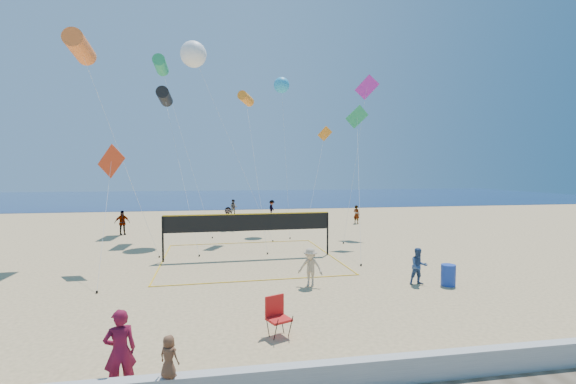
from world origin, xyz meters
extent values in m
plane|color=#D9B77A|center=(0.00, 0.00, 0.00)|extent=(120.00, 120.00, 0.00)
cube|color=navy|center=(0.00, 62.00, 0.01)|extent=(140.00, 50.00, 0.03)
cube|color=silver|center=(0.00, -3.00, 0.30)|extent=(32.00, 0.30, 0.60)
imported|color=maroon|center=(-3.73, -2.35, 0.90)|extent=(0.77, 0.64, 1.80)
imported|color=brown|center=(-2.63, -3.05, 1.03)|extent=(0.50, 0.44, 0.86)
imported|color=#324D7D|center=(6.53, 3.87, 0.77)|extent=(0.79, 0.63, 1.54)
imported|color=tan|center=(2.01, 4.39, 0.80)|extent=(1.19, 0.99, 1.59)
imported|color=gray|center=(-8.90, 19.43, 0.91)|extent=(1.16, 0.84, 1.82)
imported|color=gray|center=(-1.07, 20.20, 0.95)|extent=(1.85, 1.11, 1.90)
imported|color=gray|center=(10.55, 22.45, 0.84)|extent=(0.68, 0.73, 1.68)
imported|color=gray|center=(-0.27, 31.07, 0.86)|extent=(0.87, 0.70, 1.72)
imported|color=gray|center=(3.68, 29.28, 0.87)|extent=(1.04, 1.29, 1.74)
cube|color=red|center=(0.01, -0.18, 0.50)|extent=(0.78, 0.75, 0.07)
cube|color=red|center=(-0.08, 0.05, 0.83)|extent=(0.58, 0.29, 0.61)
cylinder|color=black|center=(-0.12, -0.48, 0.28)|extent=(0.14, 0.29, 0.79)
cylinder|color=black|center=(-0.30, -0.07, 0.28)|extent=(0.14, 0.29, 0.79)
cylinder|color=black|center=(0.33, -0.29, 0.28)|extent=(0.14, 0.29, 0.79)
cylinder|color=black|center=(0.15, 0.12, 0.28)|extent=(0.14, 0.29, 0.79)
cylinder|color=#18379E|center=(7.66, 3.51, 0.44)|extent=(0.59, 0.59, 0.87)
cylinder|color=black|center=(-4.61, 9.90, 1.20)|extent=(0.10, 0.10, 2.39)
cylinder|color=black|center=(4.37, 10.18, 1.20)|extent=(0.10, 0.10, 2.39)
cube|color=black|center=(-0.12, 10.04, 1.94)|extent=(8.97, 0.30, 0.90)
cube|color=yellow|center=(-0.12, 10.04, 2.42)|extent=(8.97, 0.31, 0.06)
cube|color=yellow|center=(0.02, 5.55, 0.01)|extent=(9.17, 0.33, 0.02)
cube|color=yellow|center=(-0.26, 14.52, 0.01)|extent=(9.17, 0.33, 0.02)
cylinder|color=orange|center=(-8.92, 11.58, 11.34)|extent=(1.12, 2.52, 1.36)
cylinder|color=silver|center=(-6.94, 11.27, 5.69)|extent=(3.98, 0.64, 11.29)
cylinder|color=black|center=(-4.96, 10.96, 0.05)|extent=(0.08, 0.08, 0.10)
cylinder|color=black|center=(-5.49, 17.92, 10.06)|extent=(0.92, 2.12, 1.15)
cylinder|color=silver|center=(-4.15, 14.41, 5.06)|extent=(2.69, 7.03, 10.02)
cylinder|color=black|center=(-2.81, 10.90, 0.05)|extent=(0.08, 0.08, 0.10)
cylinder|color=orange|center=(0.19, 16.58, 9.85)|extent=(1.29, 1.75, 0.88)
cylinder|color=silver|center=(0.59, 13.70, 4.95)|extent=(0.83, 5.77, 9.81)
cylinder|color=black|center=(1.00, 10.82, 0.05)|extent=(0.08, 0.08, 0.10)
cube|color=red|center=(-6.83, 9.09, 5.23)|extent=(1.50, 0.83, 1.67)
cylinder|color=silver|center=(-6.60, 7.00, 2.64)|extent=(0.48, 4.20, 5.19)
cylinder|color=black|center=(-6.37, 4.90, 0.05)|extent=(0.08, 0.08, 0.10)
cube|color=#29A15E|center=(7.32, 13.65, 8.35)|extent=(1.58, 0.26, 1.56)
cylinder|color=silver|center=(6.30, 10.47, 4.20)|extent=(2.05, 6.39, 8.31)
cylinder|color=black|center=(5.29, 7.28, 0.05)|extent=(0.08, 0.08, 0.10)
cube|color=#C727AD|center=(9.54, 17.61, 11.22)|extent=(1.67, 0.95, 1.88)
cylinder|color=silver|center=(7.91, 15.39, 5.63)|extent=(3.27, 4.47, 11.17)
cylinder|color=black|center=(6.29, 13.17, 0.05)|extent=(0.08, 0.08, 0.10)
sphere|color=white|center=(-3.43, 17.56, 13.02)|extent=(1.90, 1.90, 1.83)
cylinder|color=silver|center=(-0.80, 16.13, 6.54)|extent=(5.28, 2.88, 12.98)
cylinder|color=black|center=(1.83, 14.70, 0.05)|extent=(0.08, 0.08, 0.10)
sphere|color=#27A3E4|center=(3.28, 20.12, 11.68)|extent=(1.50, 1.50, 1.26)
cylinder|color=silver|center=(3.23, 17.85, 5.87)|extent=(0.13, 4.54, 11.64)
cylinder|color=black|center=(3.17, 15.59, 0.05)|extent=(0.08, 0.08, 0.10)
cylinder|color=#29A15E|center=(-6.40, 22.64, 13.49)|extent=(1.00, 2.39, 1.31)
cylinder|color=silver|center=(-4.31, 19.71, 6.77)|extent=(4.19, 5.88, 13.45)
cylinder|color=black|center=(-2.23, 16.78, 0.05)|extent=(0.08, 0.08, 0.10)
cube|color=orange|center=(8.56, 26.15, 8.48)|extent=(1.29, 0.83, 1.50)
cylinder|color=silver|center=(7.02, 23.36, 4.27)|extent=(3.10, 5.59, 8.44)
cylinder|color=black|center=(5.47, 20.58, 0.05)|extent=(0.08, 0.08, 0.10)
camera|label=1|loc=(-1.57, -10.83, 4.71)|focal=24.00mm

